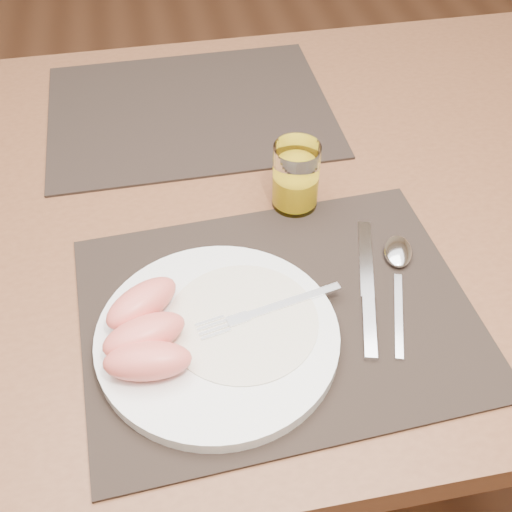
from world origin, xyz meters
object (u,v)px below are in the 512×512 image
Objects in this scene: fork at (258,313)px; spoon at (398,260)px; plate at (218,337)px; knife at (368,296)px; juice_glass at (296,179)px; table at (231,238)px; placemat_near at (278,314)px; placemat_far at (190,110)px.

fork is 0.93× the size of spoon.
plate is 0.19m from knife.
plate is at bearing -160.54° from fork.
plate is 2.88× the size of juice_glass.
placemat_near reaches higher than table.
fork is at bearing -162.52° from spoon.
fork is (-0.03, -0.01, 0.02)m from placemat_near.
knife reaches higher than placemat_near.
plate is at bearing -159.50° from placemat_near.
placemat_far is 1.67× the size of plate.
spoon is at bearing 17.89° from plate.
placemat_far is (-0.03, 0.22, 0.09)m from table.
placemat_far is (-0.05, 0.44, 0.00)m from placemat_near.
knife reaches higher than table.
knife is (0.18, 0.03, -0.01)m from plate.
plate reaches higher than spoon.
table is 0.25m from fork.
plate reaches higher than table.
spoon is at bearing -61.30° from placemat_far.
table is 6.49× the size of knife.
placemat_near is at bearing 20.50° from plate.
placemat_far is at bearing 118.70° from spoon.
placemat_far is 2.40× the size of spoon.
knife is 2.30× the size of juice_glass.
fork is at bearing -114.51° from juice_glass.
fork is 0.81× the size of knife.
knife is at bearing -69.92° from placemat_far.
plate is (-0.02, -0.47, 0.01)m from placemat_far.
fork is (0.05, 0.02, 0.01)m from plate.
placemat_near is 1.00× the size of placemat_far.
plate is at bearing -170.87° from knife.
plate is (-0.07, -0.03, 0.01)m from placemat_near.
table is 8.04× the size of fork.
knife is at bearing -138.78° from spoon.
fork is at bearing -91.01° from table.
placemat_near is at bearing -83.41° from placemat_far.
placemat_far is 0.45m from spoon.
knife is 0.19m from juice_glass.
table is at bearing 77.93° from plate.
spoon is at bearing 41.22° from knife.
spoon reaches higher than table.
juice_glass is at bearing 126.58° from spoon.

